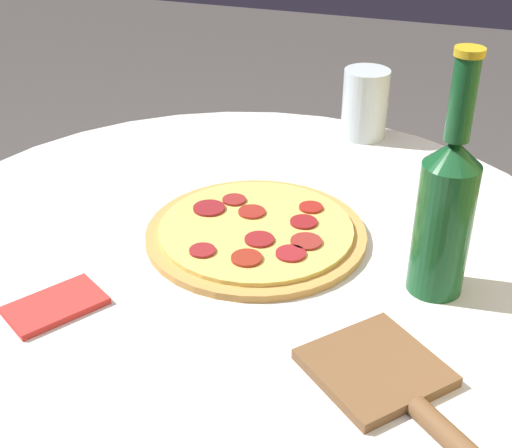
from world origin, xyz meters
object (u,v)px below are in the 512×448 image
object	(u,v)px
beer_bottle	(445,209)
pizza_paddle	(396,388)
pizza	(256,232)
drinking_glass	(365,104)

from	to	relation	value
beer_bottle	pizza_paddle	xyz separation A→B (m)	(0.19, -0.01, -0.10)
pizza	pizza_paddle	xyz separation A→B (m)	(0.23, 0.22, -0.00)
drinking_glass	pizza_paddle	bearing A→B (deg)	14.45
pizza_paddle	drinking_glass	bearing A→B (deg)	144.97
pizza	pizza_paddle	size ratio (longest dim) A/B	1.22
pizza	pizza_paddle	distance (m)	0.32
beer_bottle	drinking_glass	world-z (taller)	beer_bottle
pizza	beer_bottle	distance (m)	0.26
beer_bottle	pizza_paddle	size ratio (longest dim) A/B	1.21
pizza_paddle	beer_bottle	bearing A→B (deg)	126.38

